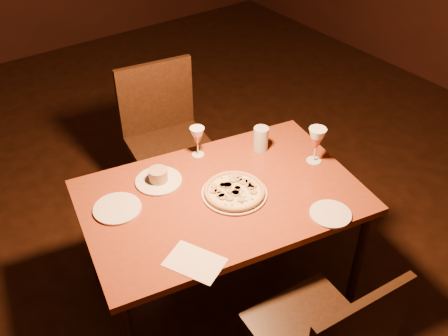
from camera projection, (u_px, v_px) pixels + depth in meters
floor at (216, 263)px, 2.97m from camera, size 7.00×7.00×0.00m
dining_table at (222, 204)px, 2.43m from camera, size 1.45×1.07×0.71m
chair_far at (167, 136)px, 3.06m from camera, size 0.54×0.54×0.98m
pizza_plate at (234, 191)px, 2.38m from camera, size 0.31×0.31×0.03m
ramekin_saucer at (158, 178)px, 2.45m from camera, size 0.23×0.23×0.07m
wine_glass_far at (197, 142)px, 2.59m from camera, size 0.08×0.08×0.17m
wine_glass_right at (316, 145)px, 2.54m from camera, size 0.09×0.09×0.20m
water_tumbler at (261, 139)px, 2.65m from camera, size 0.08×0.08×0.13m
side_plate_left at (117, 208)px, 2.30m from camera, size 0.22×0.22×0.01m
side_plate_near at (330, 214)px, 2.27m from camera, size 0.19×0.19×0.01m
menu_card at (195, 262)px, 2.05m from camera, size 0.25×0.28×0.00m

